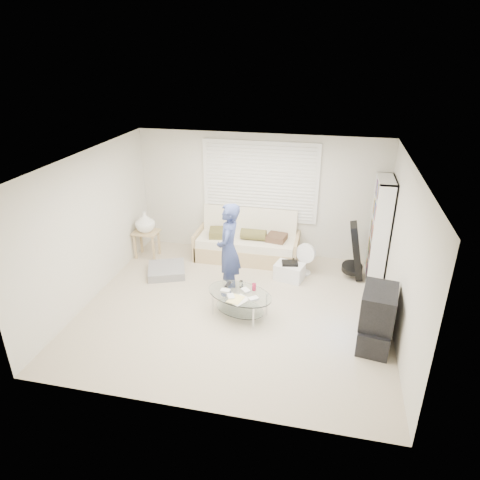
% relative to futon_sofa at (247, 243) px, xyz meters
% --- Properties ---
extents(ground, '(5.00, 5.00, 0.00)m').
position_rel_futon_sofa_xyz_m(ground, '(0.18, -1.87, -0.33)').
color(ground, tan).
rests_on(ground, ground).
extents(room_shell, '(5.02, 4.52, 2.51)m').
position_rel_futon_sofa_xyz_m(room_shell, '(0.18, -1.39, 1.30)').
color(room_shell, beige).
rests_on(room_shell, ground).
extents(window_blinds, '(2.32, 0.08, 1.62)m').
position_rel_futon_sofa_xyz_m(window_blinds, '(0.18, 0.33, 1.22)').
color(window_blinds, silver).
rests_on(window_blinds, ground).
extents(futon_sofa, '(2.08, 0.84, 1.02)m').
position_rel_futon_sofa_xyz_m(futon_sofa, '(0.00, 0.00, 0.00)').
color(futon_sofa, tan).
rests_on(futon_sofa, ground).
extents(grey_floor_pillow, '(0.88, 0.88, 0.15)m').
position_rel_futon_sofa_xyz_m(grey_floor_pillow, '(-1.38, -1.00, -0.26)').
color(grey_floor_pillow, slate).
rests_on(grey_floor_pillow, ground).
extents(side_table, '(0.50, 0.40, 0.99)m').
position_rel_futon_sofa_xyz_m(side_table, '(-2.04, -0.37, 0.40)').
color(side_table, tan).
rests_on(side_table, ground).
extents(bookshelf, '(0.30, 0.81, 1.92)m').
position_rel_futon_sofa_xyz_m(bookshelf, '(2.51, -0.20, 0.62)').
color(bookshelf, white).
rests_on(bookshelf, ground).
extents(guitar_case, '(0.40, 0.40, 1.07)m').
position_rel_futon_sofa_xyz_m(guitar_case, '(2.13, -0.38, 0.14)').
color(guitar_case, black).
rests_on(guitar_case, ground).
extents(floor_fan, '(0.40, 0.26, 0.64)m').
position_rel_futon_sofa_xyz_m(floor_fan, '(1.21, -0.41, 0.04)').
color(floor_fan, white).
rests_on(floor_fan, ground).
extents(storage_bin, '(0.59, 0.48, 0.36)m').
position_rel_futon_sofa_xyz_m(storage_bin, '(0.95, -0.70, -0.17)').
color(storage_bin, white).
rests_on(storage_bin, ground).
extents(tv_unit, '(0.56, 0.89, 0.90)m').
position_rel_futon_sofa_xyz_m(tv_unit, '(2.38, -2.33, 0.10)').
color(tv_unit, black).
rests_on(tv_unit, ground).
extents(coffee_table, '(1.27, 1.02, 0.53)m').
position_rel_futon_sofa_xyz_m(coffee_table, '(0.29, -2.05, -0.00)').
color(coffee_table, silver).
rests_on(coffee_table, ground).
extents(standing_person, '(0.43, 0.63, 1.67)m').
position_rel_futon_sofa_xyz_m(standing_person, '(-0.05, -1.40, 0.50)').
color(standing_person, navy).
rests_on(standing_person, ground).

